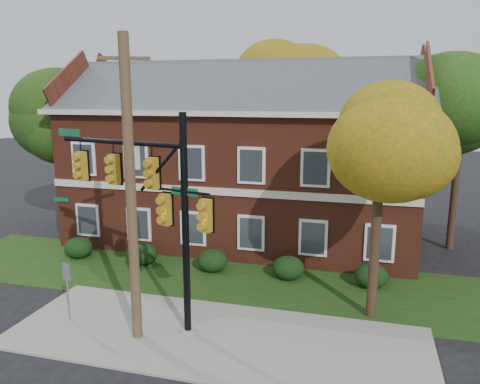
% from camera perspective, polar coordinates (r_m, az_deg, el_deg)
% --- Properties ---
extents(ground, '(120.00, 120.00, 0.00)m').
position_cam_1_polar(ground, '(15.53, -4.25, -19.15)').
color(ground, black).
rests_on(ground, ground).
extents(sidewalk, '(14.00, 5.00, 0.08)m').
position_cam_1_polar(sidewalk, '(16.33, -3.03, -17.31)').
color(sidewalk, gray).
rests_on(sidewalk, ground).
extents(grass_strip, '(30.00, 6.00, 0.04)m').
position_cam_1_polar(grass_strip, '(20.67, 1.38, -10.83)').
color(grass_strip, '#193811').
rests_on(grass_strip, ground).
extents(apartment_building, '(18.80, 8.80, 9.74)m').
position_cam_1_polar(apartment_building, '(25.51, 0.27, 5.10)').
color(apartment_building, maroon).
rests_on(apartment_building, ground).
extents(hedge_far_left, '(1.40, 1.26, 1.05)m').
position_cam_1_polar(hedge_far_left, '(24.66, -19.08, -6.43)').
color(hedge_far_left, black).
rests_on(hedge_far_left, ground).
extents(hedge_left, '(1.40, 1.26, 1.05)m').
position_cam_1_polar(hedge_left, '(22.93, -11.76, -7.40)').
color(hedge_left, black).
rests_on(hedge_left, ground).
extents(hedge_center, '(1.40, 1.26, 1.05)m').
position_cam_1_polar(hedge_center, '(21.63, -3.37, -8.35)').
color(hedge_center, black).
rests_on(hedge_center, ground).
extents(hedge_right, '(1.40, 1.26, 1.05)m').
position_cam_1_polar(hedge_right, '(20.84, 5.91, -9.20)').
color(hedge_right, black).
rests_on(hedge_right, ground).
extents(hedge_far_right, '(1.40, 1.26, 1.05)m').
position_cam_1_polar(hedge_far_right, '(20.63, 15.69, -9.83)').
color(hedge_far_right, black).
rests_on(hedge_far_right, ground).
extents(tree_near_right, '(4.50, 4.25, 8.58)m').
position_cam_1_polar(tree_near_right, '(16.45, 17.70, 6.69)').
color(tree_near_right, black).
rests_on(tree_near_right, ground).
extents(tree_left_rear, '(5.40, 5.10, 8.88)m').
position_cam_1_polar(tree_left_rear, '(28.49, -19.84, 8.54)').
color(tree_left_rear, black).
rests_on(tree_left_rear, ground).
extents(tree_right_rear, '(6.30, 5.95, 10.62)m').
position_cam_1_polar(tree_right_rear, '(25.78, 26.43, 10.95)').
color(tree_right_rear, black).
rests_on(tree_right_rear, ground).
extents(tree_far_rear, '(6.84, 6.46, 11.52)m').
position_cam_1_polar(tree_far_rear, '(32.74, 6.26, 13.29)').
color(tree_far_rear, black).
rests_on(tree_far_rear, ground).
extents(traffic_signal, '(6.52, 1.81, 7.45)m').
position_cam_1_polar(traffic_signal, '(15.87, -10.67, -0.60)').
color(traffic_signal, gray).
rests_on(traffic_signal, ground).
extents(utility_pole, '(1.43, 0.74, 9.78)m').
position_cam_1_polar(utility_pole, '(14.97, -13.17, -0.14)').
color(utility_pole, '#4E3E24').
rests_on(utility_pole, ground).
extents(sign_post, '(0.32, 0.08, 2.20)m').
position_cam_1_polar(sign_post, '(17.80, -20.33, -10.33)').
color(sign_post, slate).
rests_on(sign_post, ground).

